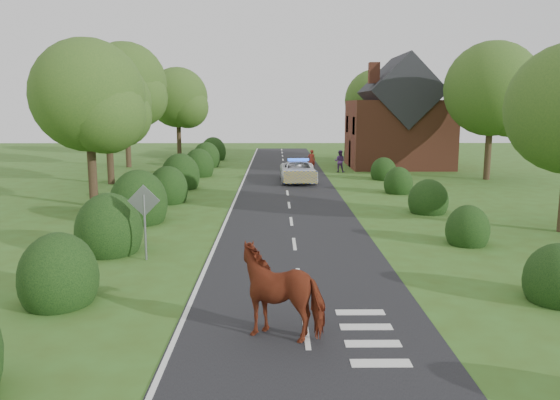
{
  "coord_description": "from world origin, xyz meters",
  "views": [
    {
      "loc": [
        -0.68,
        -15.58,
        5.05
      ],
      "look_at": [
        -0.51,
        6.15,
        1.3
      ],
      "focal_mm": 35.0,
      "sensor_mm": 36.0,
      "label": 1
    }
  ],
  "objects_px": {
    "cow": "(283,296)",
    "pedestrian_purple": "(340,161)",
    "road_sign": "(144,211)",
    "police_van": "(298,171)",
    "pedestrian_red": "(312,160)"
  },
  "relations": [
    {
      "from": "cow",
      "to": "pedestrian_purple",
      "type": "bearing_deg",
      "value": -174.86
    },
    {
      "from": "cow",
      "to": "pedestrian_red",
      "type": "distance_m",
      "value": 31.87
    },
    {
      "from": "road_sign",
      "to": "cow",
      "type": "distance_m",
      "value": 7.47
    },
    {
      "from": "road_sign",
      "to": "police_van",
      "type": "distance_m",
      "value": 19.84
    },
    {
      "from": "cow",
      "to": "police_van",
      "type": "bearing_deg",
      "value": -168.99
    },
    {
      "from": "road_sign",
      "to": "police_van",
      "type": "height_order",
      "value": "road_sign"
    },
    {
      "from": "cow",
      "to": "police_van",
      "type": "xyz_separation_m",
      "value": [
        1.35,
        24.87,
        -0.14
      ]
    },
    {
      "from": "cow",
      "to": "police_van",
      "type": "relative_size",
      "value": 0.46
    },
    {
      "from": "police_van",
      "to": "pedestrian_red",
      "type": "relative_size",
      "value": 3.22
    },
    {
      "from": "pedestrian_red",
      "to": "pedestrian_purple",
      "type": "height_order",
      "value": "pedestrian_purple"
    },
    {
      "from": "police_van",
      "to": "pedestrian_red",
      "type": "bearing_deg",
      "value": 78.02
    },
    {
      "from": "police_van",
      "to": "cow",
      "type": "bearing_deg",
      "value": -94.06
    },
    {
      "from": "cow",
      "to": "pedestrian_purple",
      "type": "relative_size",
      "value": 1.4
    },
    {
      "from": "road_sign",
      "to": "pedestrian_red",
      "type": "distance_m",
      "value": 26.82
    },
    {
      "from": "road_sign",
      "to": "cow",
      "type": "relative_size",
      "value": 1.06
    }
  ]
}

